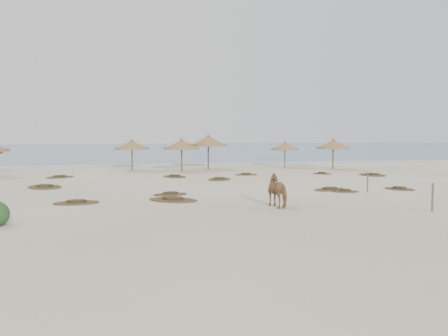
{
  "coord_description": "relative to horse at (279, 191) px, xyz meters",
  "views": [
    {
      "loc": [
        -5.54,
        -23.38,
        3.17
      ],
      "look_at": [
        1.79,
        5.0,
        1.1
      ],
      "focal_mm": 40.0,
      "sensor_mm": 36.0,
      "label": 1
    }
  ],
  "objects": [
    {
      "name": "fence_post_far",
      "position": [
        6.4,
        3.7,
        -0.17
      ],
      "size": [
        0.09,
        0.09,
        1.07
      ],
      "primitive_type": "cylinder",
      "rotation": [
        0.0,
        0.0,
        0.2
      ],
      "color": "brown",
      "rests_on": "ground"
    },
    {
      "name": "scrub_2",
      "position": [
        -3.92,
        5.28,
        -0.66
      ],
      "size": [
        2.05,
        1.6,
        0.16
      ],
      "rotation": [
        0.0,
        0.0,
        0.26
      ],
      "color": "brown",
      "rests_on": "ground"
    },
    {
      "name": "palapa_4",
      "position": [
        -0.67,
        20.92,
        1.45
      ],
      "size": [
        3.78,
        3.78,
        2.79
      ],
      "rotation": [
        0.0,
        0.0,
        -0.33
      ],
      "color": "brown",
      "rests_on": "ground"
    },
    {
      "name": "scrub_9",
      "position": [
        -4.11,
        3.15,
        -0.66
      ],
      "size": [
        2.95,
        2.9,
        0.16
      ],
      "rotation": [
        0.0,
        0.0,
        2.39
      ],
      "color": "brown",
      "rests_on": "ground"
    },
    {
      "name": "scrub_10",
      "position": [
        9.33,
        15.3,
        -0.66
      ],
      "size": [
        1.66,
        1.82,
        0.16
      ],
      "rotation": [
        0.0,
        0.0,
        2.14
      ],
      "color": "brown",
      "rests_on": "ground"
    },
    {
      "name": "scrub_5",
      "position": [
        12.43,
        13.23,
        -0.66
      ],
      "size": [
        2.02,
        2.88,
        0.16
      ],
      "rotation": [
        0.0,
        0.0,
        1.48
      ],
      "color": "brown",
      "rests_on": "ground"
    },
    {
      "name": "palapa_5",
      "position": [
        9.3,
        23.06,
        1.19
      ],
      "size": [
        3.42,
        3.42,
        2.44
      ],
      "rotation": [
        0.0,
        0.0,
        -0.4
      ],
      "color": "brown",
      "rests_on": "ground"
    },
    {
      "name": "palapa_2",
      "position": [
        -4.6,
        22.87,
        1.39
      ],
      "size": [
        3.15,
        3.15,
        2.71
      ],
      "rotation": [
        0.0,
        0.0,
        0.09
      ],
      "color": "brown",
      "rests_on": "ground"
    },
    {
      "name": "scrub_7",
      "position": [
        3.38,
        15.89,
        -0.66
      ],
      "size": [
        1.78,
        1.18,
        0.16
      ],
      "rotation": [
        0.0,
        0.0,
        3.12
      ],
      "color": "brown",
      "rests_on": "ground"
    },
    {
      "name": "palapa_6",
      "position": [
        12.59,
        19.95,
        1.42
      ],
      "size": [
        3.82,
        3.82,
        2.74
      ],
      "rotation": [
        0.0,
        0.0,
        0.39
      ],
      "color": "brown",
      "rests_on": "ground"
    },
    {
      "name": "foam_line",
      "position": [
        -2.06,
        29.45,
        -0.7
      ],
      "size": [
        70.0,
        0.6,
        0.01
      ],
      "primitive_type": "cube",
      "color": "white",
      "rests_on": "ground"
    },
    {
      "name": "ground",
      "position": [
        -2.06,
        3.45,
        -0.71
      ],
      "size": [
        160.0,
        160.0,
        0.0
      ],
      "primitive_type": "plane",
      "color": "beige",
      "rests_on": "ground"
    },
    {
      "name": "scrub_6",
      "position": [
        -10.09,
        17.17,
        -0.66
      ],
      "size": [
        2.63,
        2.64,
        0.16
      ],
      "rotation": [
        0.0,
        0.0,
        0.8
      ],
      "color": "brown",
      "rests_on": "ground"
    },
    {
      "name": "scrub_12",
      "position": [
        5.36,
        4.18,
        -0.66
      ],
      "size": [
        1.61,
        1.34,
        0.16
      ],
      "rotation": [
        0.0,
        0.0,
        2.77
      ],
      "color": "brown",
      "rests_on": "ground"
    },
    {
      "name": "scrub_1",
      "position": [
        -10.49,
        10.58,
        -0.66
      ],
      "size": [
        2.43,
        3.18,
        0.16
      ],
      "rotation": [
        0.0,
        0.0,
        1.79
      ],
      "color": "brown",
      "rests_on": "ground"
    },
    {
      "name": "scrub_14",
      "position": [
        8.88,
        4.5,
        -0.66
      ],
      "size": [
        1.75,
        2.09,
        0.16
      ],
      "rotation": [
        0.0,
        0.0,
        1.96
      ],
      "color": "brown",
      "rests_on": "ground"
    },
    {
      "name": "scrub_3",
      "position": [
        0.5,
        12.71,
        -0.66
      ],
      "size": [
        2.36,
        2.69,
        0.16
      ],
      "rotation": [
        0.0,
        0.0,
        1.09
      ],
      "color": "brown",
      "rests_on": "ground"
    },
    {
      "name": "horse",
      "position": [
        0.0,
        0.0,
        0.0
      ],
      "size": [
        1.03,
        1.78,
        1.42
      ],
      "primitive_type": "imported",
      "rotation": [
        0.0,
        0.0,
        3.31
      ],
      "color": "#9C7447",
      "rests_on": "ground"
    },
    {
      "name": "scrub_4",
      "position": [
        4.99,
        5.22,
        -0.66
      ],
      "size": [
        2.43,
        2.02,
        0.16
      ],
      "rotation": [
        0.0,
        0.0,
        0.37
      ],
      "color": "brown",
      "rests_on": "ground"
    },
    {
      "name": "scrub_13",
      "position": [
        -2.1,
        15.51,
        -0.66
      ],
      "size": [
        2.02,
        2.57,
        0.16
      ],
      "rotation": [
        0.0,
        0.0,
        1.84
      ],
      "color": "brown",
      "rests_on": "ground"
    },
    {
      "name": "palapa_3",
      "position": [
        2.0,
        22.72,
        1.7
      ],
      "size": [
        4.2,
        4.2,
        3.11
      ],
      "rotation": [
        0.0,
        0.0,
        -0.33
      ],
      "color": "brown",
      "rests_on": "ground"
    },
    {
      "name": "scrub_11",
      "position": [
        -8.46,
        3.25,
        -0.66
      ],
      "size": [
        2.18,
        1.53,
        0.16
      ],
      "rotation": [
        0.0,
        0.0,
        0.1
      ],
      "color": "brown",
      "rests_on": "ground"
    },
    {
      "name": "fence_post_near",
      "position": [
        5.53,
        -2.73,
        -0.13
      ],
      "size": [
        0.11,
        0.11,
        1.16
      ],
      "primitive_type": "cylinder",
      "rotation": [
        0.0,
        0.0,
        0.26
      ],
      "color": "brown",
      "rests_on": "ground"
    },
    {
      "name": "ocean",
      "position": [
        -2.06,
        78.45,
        -0.7
      ],
      "size": [
        200.0,
        100.0,
        0.01
      ],
      "primitive_type": "cube",
      "color": "#275475",
      "rests_on": "ground"
    }
  ]
}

